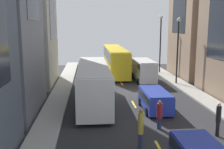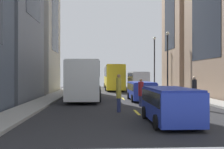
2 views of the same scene
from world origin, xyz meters
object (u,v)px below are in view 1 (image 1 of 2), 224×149
city_bus_white (93,80)px  pedestrian_waiting_curb (160,114)px  pedestrian_crossing_near (141,127)px  streetcar_yellow (115,58)px  pedestrian_walking_far (218,118)px  delivery_van_white (144,69)px  car_blue_0 (155,99)px

city_bus_white → pedestrian_waiting_curb: city_bus_white is taller
city_bus_white → pedestrian_crossing_near: city_bus_white is taller
streetcar_yellow → city_bus_white: bearing=-102.9°
pedestrian_walking_far → pedestrian_crossing_near: pedestrian_crossing_near is taller
delivery_van_white → pedestrian_walking_far: delivery_van_white is taller
pedestrian_waiting_curb → pedestrian_crossing_near: pedestrian_crossing_near is taller
delivery_van_white → pedestrian_waiting_curb: size_ratio=2.99×
pedestrian_walking_far → pedestrian_waiting_curb: (-3.24, 1.47, -0.15)m
car_blue_0 → pedestrian_walking_far: 5.96m
streetcar_yellow → pedestrian_waiting_curb: 21.53m
streetcar_yellow → car_blue_0: size_ratio=3.35×
car_blue_0 → pedestrian_crossing_near: bearing=-110.6°
city_bus_white → delivery_van_white: size_ratio=2.10×
city_bus_white → pedestrian_crossing_near: 9.43m
city_bus_white → streetcar_yellow: streetcar_yellow is taller
pedestrian_walking_far → delivery_van_white: bearing=41.9°
city_bus_white → pedestrian_waiting_curb: bearing=-57.3°
car_blue_0 → pedestrian_walking_far: bearing=-64.7°
streetcar_yellow → car_blue_0: streetcar_yellow is taller
pedestrian_crossing_near → pedestrian_waiting_curb: bearing=-106.8°
delivery_van_white → car_blue_0: (-1.49, -11.34, -0.57)m
delivery_van_white → pedestrian_crossing_near: 18.30m
delivery_van_white → pedestrian_waiting_curb: delivery_van_white is taller
pedestrian_waiting_curb → pedestrian_crossing_near: (-1.76, -2.60, 0.19)m
pedestrian_waiting_curb → pedestrian_walking_far: bearing=-61.1°
streetcar_yellow → car_blue_0: (1.43, -17.57, -1.18)m
pedestrian_waiting_curb → pedestrian_crossing_near: size_ratio=0.86×
city_bus_white → pedestrian_crossing_near: bearing=-75.2°
streetcar_yellow → delivery_van_white: size_ratio=2.54×
pedestrian_crossing_near → delivery_van_white: bearing=-85.2°
city_bus_white → pedestrian_walking_far: size_ratio=5.68×
city_bus_white → pedestrian_walking_far: city_bus_white is taller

